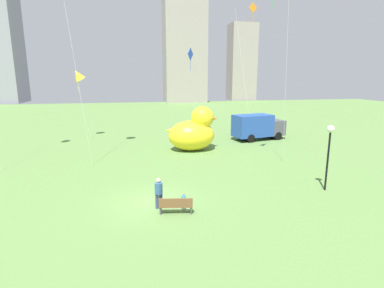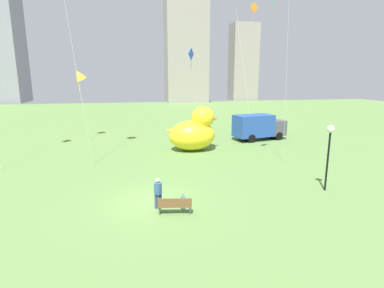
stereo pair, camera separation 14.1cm
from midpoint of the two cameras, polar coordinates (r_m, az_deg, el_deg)
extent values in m
plane|color=#5E8543|center=(17.97, -7.49, -10.71)|extent=(140.00, 140.00, 0.00)
cube|color=brown|center=(16.41, -3.28, -11.36)|extent=(1.81, 0.72, 0.06)
cube|color=brown|center=(16.13, -3.30, -10.81)|extent=(1.75, 0.34, 0.45)
cube|color=#47474C|center=(16.54, -6.10, -12.07)|extent=(0.14, 0.38, 0.39)
cube|color=#47474C|center=(16.50, -0.43, -12.05)|extent=(0.14, 0.38, 0.39)
cylinder|color=#38476B|center=(17.06, -6.75, -10.47)|extent=(0.19, 0.19, 0.84)
cylinder|color=#38476B|center=(17.07, -6.03, -10.43)|extent=(0.19, 0.19, 0.84)
cylinder|color=#33598C|center=(16.79, -6.45, -8.15)|extent=(0.42, 0.42, 0.63)
sphere|color=#D8AD8C|center=(16.64, -6.49, -6.74)|extent=(0.24, 0.24, 0.24)
cylinder|color=silver|center=(16.88, -2.03, -11.33)|extent=(0.11, 0.11, 0.47)
cylinder|color=silver|center=(16.89, -1.63, -11.30)|extent=(0.11, 0.11, 0.47)
cylinder|color=#4CBFC6|center=(16.73, -1.84, -10.04)|extent=(0.23, 0.23, 0.35)
sphere|color=#A87C5B|center=(16.63, -1.84, -9.26)|extent=(0.14, 0.14, 0.14)
ellipsoid|color=yellow|center=(29.61, -0.24, 1.59)|extent=(4.46, 3.30, 2.91)
sphere|color=yellow|center=(29.56, 1.80, 4.94)|extent=(2.17, 2.17, 2.17)
cone|color=orange|center=(29.81, 3.64, 4.77)|extent=(0.98, 0.98, 0.98)
cone|color=yellow|center=(29.23, -3.98, 2.38)|extent=(1.33, 1.16, 1.40)
cylinder|color=black|center=(20.83, 23.67, -2.99)|extent=(0.12, 0.12, 3.74)
sphere|color=#EAEACC|center=(20.42, 24.17, 2.57)|extent=(0.45, 0.45, 0.45)
cube|color=#264CA5|center=(35.01, 11.07, 3.37)|extent=(4.62, 3.13, 2.40)
cube|color=#4C4C56|center=(36.78, 14.84, 3.05)|extent=(2.09, 2.59, 1.68)
cylinder|color=black|center=(36.80, 14.52, 1.74)|extent=(1.38, 2.54, 0.90)
cylinder|color=black|center=(34.72, 9.76, 1.34)|extent=(1.38, 2.54, 0.90)
cube|color=#9E938C|center=(88.80, -1.51, 19.44)|extent=(11.12, 9.66, 35.67)
cube|color=#9E938C|center=(96.16, 9.16, 14.69)|extent=(7.59, 6.27, 22.08)
cylinder|color=silver|center=(36.63, -19.68, 6.35)|extent=(1.14, 0.74, 7.20)
cone|color=yellow|center=(37.07, -20.53, 11.94)|extent=(1.85, 1.70, 1.50)
cylinder|color=yellow|center=(37.07, -20.42, 10.55)|extent=(0.04, 0.04, 1.60)
cylinder|color=silver|center=(42.91, 9.29, 13.51)|extent=(1.73, 2.92, 15.89)
cube|color=orange|center=(45.09, 11.15, 23.56)|extent=(1.26, 0.32, 1.27)
cylinder|color=orange|center=(44.92, 11.10, 22.43)|extent=(0.04, 0.04, 1.60)
cylinder|color=silver|center=(33.10, 1.68, 8.34)|extent=(1.36, 2.21, 9.33)
cube|color=blue|center=(33.52, -0.43, 16.37)|extent=(0.78, 1.08, 1.27)
cylinder|color=blue|center=(33.47, -0.42, 14.83)|extent=(0.04, 0.04, 1.60)
cylinder|color=silver|center=(24.85, 16.88, 11.51)|extent=(1.55, 2.10, 13.72)
cylinder|color=silver|center=(25.31, -22.08, 19.37)|extent=(1.85, 0.60, 20.93)
camera|label=1|loc=(0.07, -90.18, -0.04)|focal=28.74mm
camera|label=2|loc=(0.07, 89.82, 0.04)|focal=28.74mm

